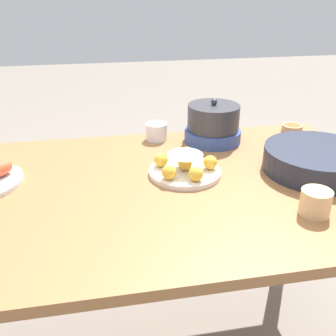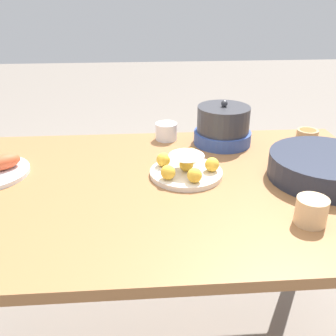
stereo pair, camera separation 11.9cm
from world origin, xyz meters
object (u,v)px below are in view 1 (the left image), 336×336
serving_bowl (317,159)px  sauce_bowl (292,128)px  cup_near (315,203)px  cup_far (156,132)px  dining_table (151,211)px  cake_plate (185,167)px  warming_pot (213,124)px

serving_bowl → sauce_bowl: 0.36m
sauce_bowl → cup_near: size_ratio=1.03×
cup_near → cup_far: size_ratio=0.97×
dining_table → cake_plate: cake_plate is taller
sauce_bowl → serving_bowl: bearing=-105.0°
serving_bowl → cup_far: (-0.46, 0.37, -0.01)m
serving_bowl → cup_far: bearing=141.4°
sauce_bowl → cup_far: cup_far is taller
dining_table → cup_far: cup_far is taller
cake_plate → sauce_bowl: (0.51, 0.30, -0.01)m
cup_near → cup_far: (-0.32, 0.61, -0.00)m
sauce_bowl → cup_near: bearing=-111.5°
serving_bowl → sauce_bowl: size_ratio=4.11×
cup_far → serving_bowl: bearing=-38.6°
cake_plate → dining_table: bearing=-156.4°
sauce_bowl → warming_pot: warming_pot is taller
serving_bowl → sauce_bowl: bearing=75.0°
cup_near → cup_far: bearing=117.7°
cake_plate → serving_bowl: bearing=-6.6°
serving_bowl → cake_plate: bearing=173.4°
cake_plate → cup_near: cake_plate is taller
cake_plate → warming_pot: (0.17, 0.26, 0.04)m
dining_table → warming_pot: (0.29, 0.31, 0.16)m
dining_table → cake_plate: size_ratio=6.52×
sauce_bowl → cup_far: size_ratio=1.00×
cake_plate → cup_far: (-0.04, 0.32, 0.01)m
cup_near → warming_pot: bearing=101.6°
cup_far → sauce_bowl: bearing=-1.7°
sauce_bowl → warming_pot: bearing=-173.3°
cake_plate → serving_bowl: 0.42m
dining_table → cup_near: 0.48m
cup_far → cake_plate: bearing=-83.0°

